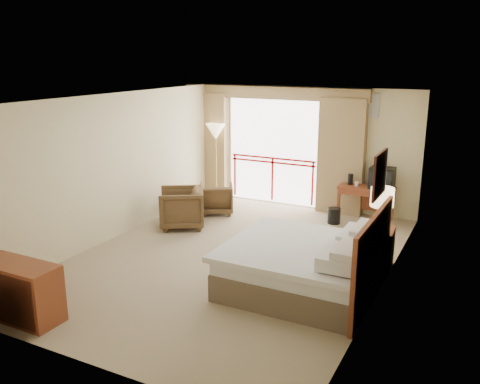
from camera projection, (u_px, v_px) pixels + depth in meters
The scene contains 29 objects.
floor at pixel (234, 257), 8.71m from camera, with size 7.00×7.00×0.00m, color gray.
ceiling at pixel (234, 98), 8.01m from camera, with size 7.00×7.00×0.00m, color white.
wall_back at pixel (306, 148), 11.37m from camera, with size 5.00×5.00×0.00m, color beige.
wall_front at pixel (80, 252), 5.35m from camera, with size 5.00×5.00×0.00m, color beige.
wall_left at pixel (115, 167), 9.46m from camera, with size 7.00×7.00×0.00m, color beige.
wall_right at pixel (388, 200), 7.26m from camera, with size 7.00×7.00×0.00m, color beige.
balcony_door at pixel (273, 152), 11.74m from camera, with size 2.40×2.40×0.00m, color white.
balcony_railing at pixel (273, 168), 11.83m from camera, with size 2.09×0.03×1.02m.
curtain_left at pixel (209, 145), 12.34m from camera, with size 1.00×0.26×2.50m, color olive.
curtain_right at pixel (341, 157), 10.90m from camera, with size 1.00×0.26×2.50m, color olive.
valance at pixel (272, 93), 11.31m from camera, with size 4.40×0.22×0.28m, color olive.
hvac_vent at pixel (367, 106), 10.51m from camera, with size 0.50×0.04×0.50m, color silver.
bed at pixel (305, 265), 7.44m from camera, with size 2.13×2.06×0.97m.
headboard at pixel (373, 260), 6.95m from camera, with size 0.06×2.10×1.30m, color brown.
framed_art at pixel (380, 174), 6.63m from camera, with size 0.04×0.72×0.60m.
nightstand at pixel (378, 249), 8.20m from camera, with size 0.47×0.56×0.67m, color brown.
table_lamp at pixel (382, 198), 8.03m from camera, with size 0.37×0.37×0.65m.
phone at pixel (374, 229), 8.00m from camera, with size 0.18×0.14×0.08m, color black.
desk at pixel (367, 193), 10.59m from camera, with size 1.12×0.54×0.73m.
tv at pixel (382, 178), 10.31m from camera, with size 0.48×0.38×0.44m.
coffee_maker at pixel (350, 179), 10.63m from camera, with size 0.11×0.11×0.23m, color black.
cup at pixel (357, 184), 10.54m from camera, with size 0.07×0.07×0.10m, color white.
wastebasket at pixel (334, 216), 10.44m from camera, with size 0.26×0.26×0.33m, color black.
armchair_far at pixel (217, 213), 11.19m from camera, with size 0.70×0.72×0.66m, color #47311A.
armchair_near at pixel (182, 227), 10.29m from camera, with size 0.85×0.87×0.79m, color #47311A.
side_table at pixel (190, 200), 10.83m from camera, with size 0.50×0.50×0.55m.
book at pixel (190, 192), 10.78m from camera, with size 0.18×0.25×0.02m, color white.
floor_lamp at pixel (216, 134), 11.90m from camera, with size 0.46×0.46×1.82m.
dresser at pixel (19, 291), 6.61m from camera, with size 1.16×0.49×0.77m.
Camera 1 is at (3.78, -7.19, 3.35)m, focal length 38.00 mm.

